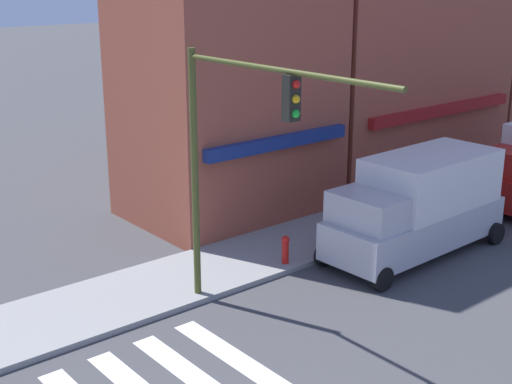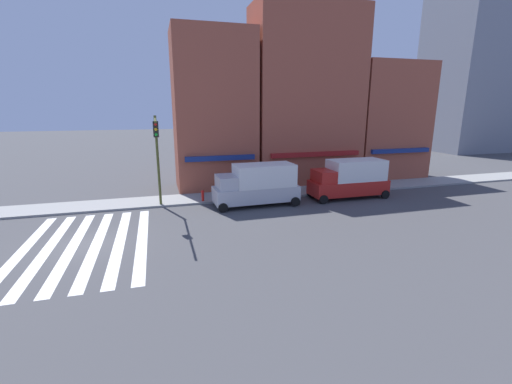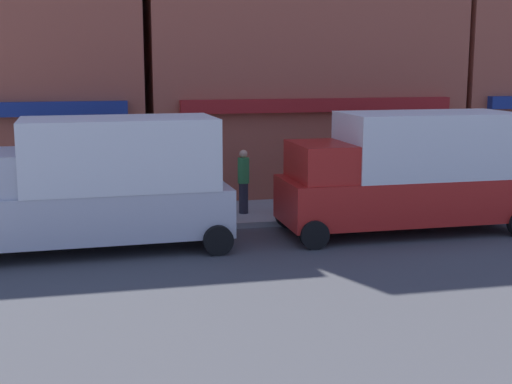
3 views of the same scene
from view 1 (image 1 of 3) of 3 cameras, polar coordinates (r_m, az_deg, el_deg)
sidewalk_left at (r=18.23m, az=-17.25°, el=-10.19°), size 120.00×3.00×0.15m
storefront_row at (r=30.17m, az=11.09°, el=14.60°), size 24.61×5.30×15.75m
traffic_signal at (r=16.33m, az=-1.86°, el=4.19°), size 0.32×6.51×6.50m
box_truck_silver at (r=21.78m, az=12.85°, el=-0.94°), size 6.25×2.42×3.04m
pedestrian_white_shirt at (r=26.06m, az=9.61°, el=1.10°), size 0.32×0.32×1.77m
pedestrian_green_top at (r=26.40m, az=13.84°, el=1.04°), size 0.32×0.32×1.77m
fire_hydrant at (r=20.56m, az=2.36°, el=-4.51°), size 0.24×0.24×0.84m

